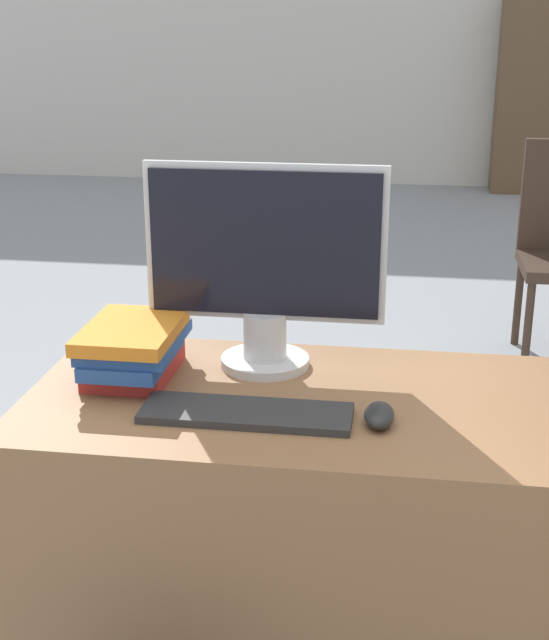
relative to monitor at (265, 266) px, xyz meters
name	(u,v)px	position (x,y,z in m)	size (l,w,h in m)	color
wall_back	(392,26)	(0.10, 6.52, 0.42)	(12.00, 0.06, 2.80)	silver
desk	(299,555)	(0.10, -0.16, -0.61)	(1.13, 0.61, 0.75)	#8C603D
monitor	(265,266)	(0.00, 0.00, 0.00)	(0.52, 0.20, 0.45)	silver
keyboard	(246,413)	(0.01, -0.27, -0.22)	(0.41, 0.13, 0.02)	#2D2D2D
mouse	(379,415)	(0.26, -0.27, -0.21)	(0.06, 0.10, 0.04)	#262626
book_stack	(133,349)	(-0.27, -0.11, -0.16)	(0.19, 0.28, 0.12)	#B72D28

